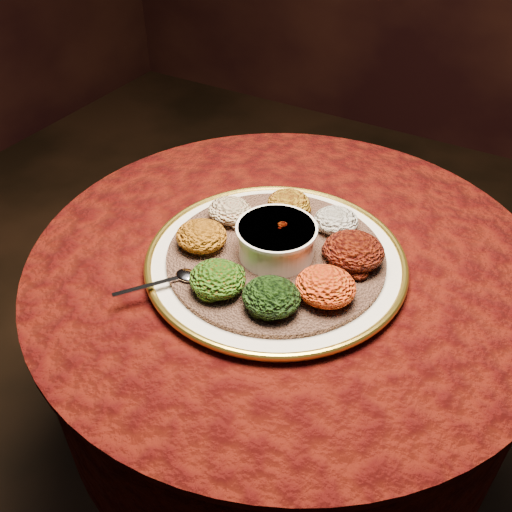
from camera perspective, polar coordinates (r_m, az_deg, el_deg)
The scene contains 13 objects.
table at distance 1.18m, azimuth 2.88°, elevation -6.66°, with size 0.96×0.96×0.73m.
platter at distance 1.03m, azimuth 1.98°, elevation -0.45°, with size 0.55×0.55×0.02m.
injera at distance 1.02m, azimuth 2.00°, elevation 0.02°, with size 0.39×0.39×0.01m, color #8B5C45.
stew_bowl at distance 0.99m, azimuth 2.05°, elevation 1.76°, with size 0.14×0.14×0.06m.
spoon at distance 0.97m, azimuth -7.54°, elevation -2.08°, with size 0.10×0.12×0.01m.
portion_ayib at distance 1.07m, azimuth 8.02°, elevation 3.54°, with size 0.08×0.08×0.04m, color beige.
portion_kitfo at distance 0.99m, azimuth 9.75°, elevation 0.53°, with size 0.11×0.10×0.05m, color black.
portion_tikil at distance 0.92m, azimuth 6.98°, elevation -3.02°, with size 0.10×0.09×0.05m, color #A26D0D.
portion_gomen at distance 0.90m, azimuth 1.54°, elevation -4.10°, with size 0.09×0.09×0.05m, color black.
portion_mixveg at distance 0.93m, azimuth -3.87°, elevation -2.30°, with size 0.09×0.09×0.05m, color #8F3009.
portion_kik at distance 1.02m, azimuth -5.48°, elevation 2.01°, with size 0.09×0.09×0.04m, color #B3610F.
portion_timatim at distance 1.09m, azimuth -2.63°, elevation 4.57°, with size 0.08×0.08×0.04m, color maroon.
portion_shiro at distance 1.11m, azimuth 3.30°, elevation 5.36°, with size 0.08×0.08×0.04m, color #A27113.
Camera 1 is at (0.36, -0.73, 1.41)m, focal length 40.00 mm.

